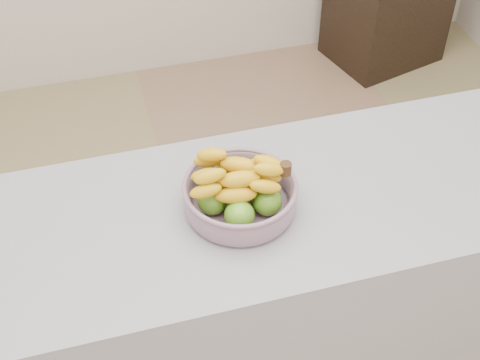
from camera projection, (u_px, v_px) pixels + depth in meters
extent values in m
cube|color=gray|center=(227.00, 314.00, 2.02)|extent=(2.00, 0.60, 0.90)
cylinder|color=#8B93A7|center=(240.00, 206.00, 1.72)|extent=(0.25, 0.25, 0.01)
torus|color=#8B93A7|center=(240.00, 186.00, 1.67)|extent=(0.29, 0.29, 0.01)
sphere|color=#528416|center=(239.00, 215.00, 1.64)|extent=(0.08, 0.08, 0.08)
sphere|color=#528416|center=(267.00, 201.00, 1.67)|extent=(0.08, 0.08, 0.08)
sphere|color=#528416|center=(257.00, 179.00, 1.73)|extent=(0.08, 0.08, 0.08)
sphere|color=#528416|center=(224.00, 178.00, 1.73)|extent=(0.08, 0.08, 0.08)
sphere|color=#528416|center=(212.00, 200.00, 1.67)|extent=(0.08, 0.08, 0.08)
ellipsoid|color=yellow|center=(236.00, 195.00, 1.62)|extent=(0.19, 0.07, 0.04)
ellipsoid|color=yellow|center=(236.00, 182.00, 1.66)|extent=(0.19, 0.09, 0.04)
ellipsoid|color=yellow|center=(237.00, 169.00, 1.69)|extent=(0.19, 0.11, 0.04)
ellipsoid|color=yellow|center=(240.00, 179.00, 1.62)|extent=(0.19, 0.06, 0.04)
ellipsoid|color=yellow|center=(240.00, 165.00, 1.65)|extent=(0.18, 0.12, 0.04)
cylinder|color=#392212|center=(286.00, 169.00, 1.62)|extent=(0.03, 0.03, 0.03)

